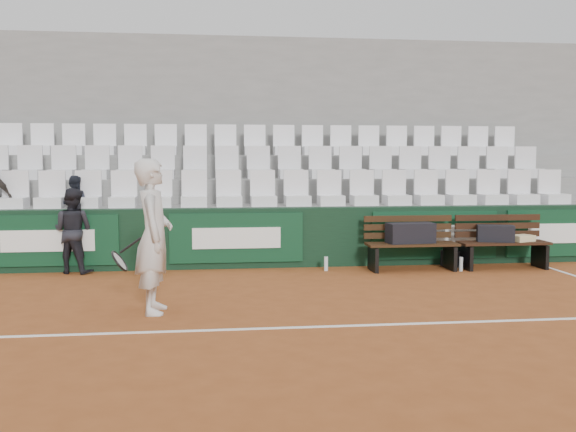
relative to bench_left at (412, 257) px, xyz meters
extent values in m
plane|color=brown|center=(-2.65, -3.36, -0.23)|extent=(80.00, 80.00, 0.00)
cube|color=white|center=(-2.65, -3.36, -0.22)|extent=(18.00, 0.06, 0.01)
cube|color=black|center=(-2.65, 0.64, 0.28)|extent=(18.00, 0.30, 1.00)
cube|color=#0C381E|center=(-5.85, 0.47, 0.30)|extent=(2.20, 0.04, 0.82)
cube|color=#0C381E|center=(-2.85, 0.47, 0.30)|extent=(2.20, 0.04, 0.82)
cube|color=#0C381E|center=(0.55, 0.47, 0.30)|extent=(2.20, 0.04, 0.82)
cube|color=#0C381E|center=(2.95, 0.47, 0.30)|extent=(2.20, 0.04, 0.82)
cube|color=gray|center=(-2.65, 1.26, 0.28)|extent=(18.00, 0.95, 1.00)
cube|color=gray|center=(-2.65, 2.21, 0.50)|extent=(18.00, 0.95, 1.45)
cube|color=gray|center=(-2.65, 3.16, 0.72)|extent=(18.00, 0.95, 1.90)
cube|color=gray|center=(-2.65, 3.79, 1.98)|extent=(18.00, 0.30, 4.40)
cube|color=white|center=(-2.65, 1.09, 1.09)|extent=(11.90, 0.44, 0.63)
cube|color=silver|center=(-2.65, 2.04, 1.54)|extent=(11.90, 0.44, 0.63)
cube|color=white|center=(-2.65, 2.99, 1.99)|extent=(11.90, 0.44, 0.63)
cube|color=#362010|center=(0.00, 0.00, 0.00)|extent=(1.50, 0.56, 0.45)
cube|color=black|center=(1.57, -0.01, 0.00)|extent=(1.50, 0.56, 0.45)
cube|color=black|center=(-0.02, 0.02, 0.39)|extent=(0.80, 0.42, 0.33)
cube|color=black|center=(1.43, 0.01, 0.36)|extent=(0.64, 0.44, 0.27)
cube|color=beige|center=(1.89, 0.00, 0.28)|extent=(0.44, 0.37, 0.10)
cube|color=black|center=(0.86, 0.28, -0.09)|extent=(0.46, 0.29, 0.27)
cylinder|color=silver|center=(-1.41, 0.12, -0.11)|extent=(0.06, 0.06, 0.23)
cylinder|color=silver|center=(0.77, -0.18, -0.11)|extent=(0.07, 0.07, 0.23)
imported|color=silver|center=(-3.94, -2.45, 0.69)|extent=(0.44, 0.66, 1.82)
torus|color=black|center=(-4.34, -2.45, 0.40)|extent=(0.19, 0.30, 0.26)
cylinder|color=black|center=(-4.21, -2.45, 0.58)|extent=(0.26, 0.03, 0.20)
imported|color=black|center=(-5.45, 0.42, 0.45)|extent=(0.79, 0.70, 1.36)
imported|color=black|center=(-5.56, 1.14, 1.27)|extent=(0.52, 0.42, 0.99)
camera|label=1|loc=(-3.29, -10.07, 1.58)|focal=40.00mm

